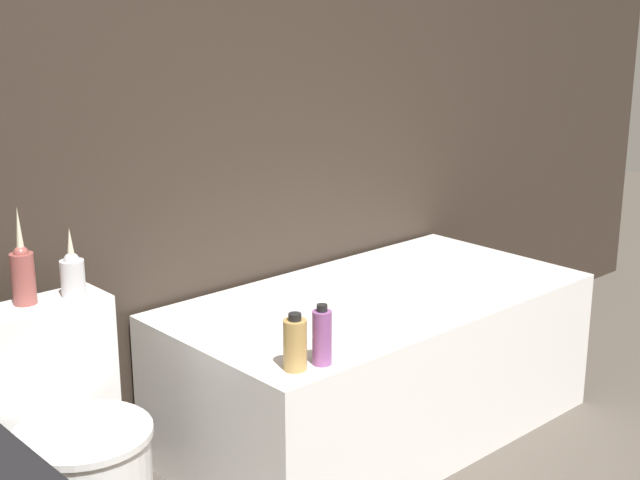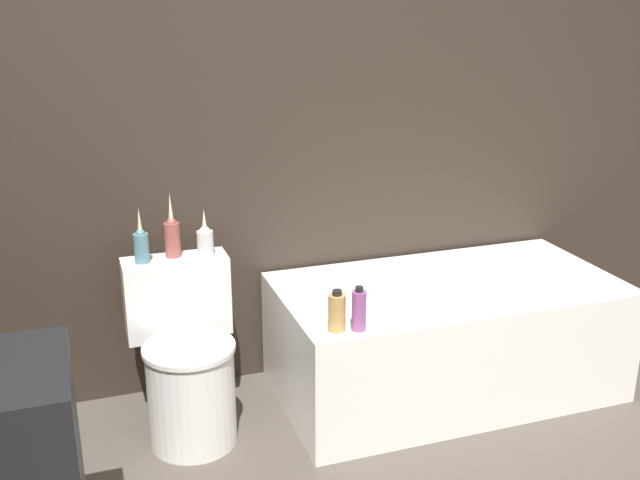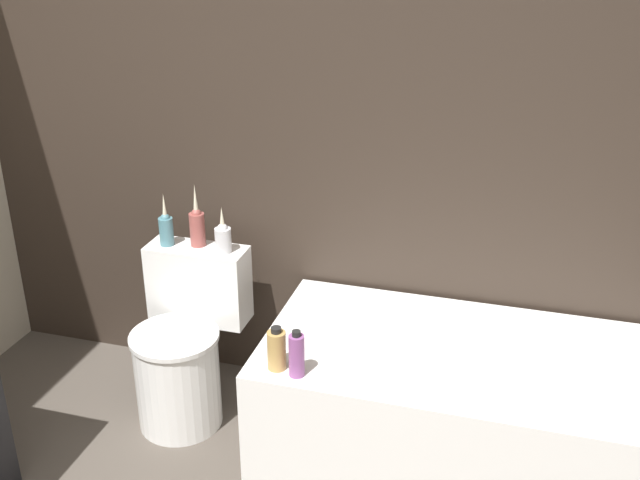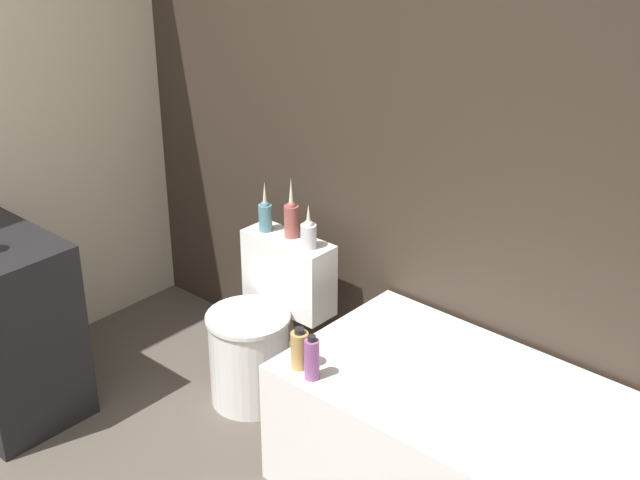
{
  "view_description": "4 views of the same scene",
  "coord_description": "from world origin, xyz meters",
  "px_view_note": "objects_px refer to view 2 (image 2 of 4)",
  "views": [
    {
      "loc": [
        -1.39,
        -0.42,
        1.55
      ],
      "look_at": [
        0.36,
        1.5,
        0.83
      ],
      "focal_mm": 50.0,
      "sensor_mm": 36.0,
      "label": 1
    },
    {
      "loc": [
        -0.79,
        -1.12,
        1.78
      ],
      "look_at": [
        0.12,
        1.53,
        0.84
      ],
      "focal_mm": 42.0,
      "sensor_mm": 36.0,
      "label": 2
    },
    {
      "loc": [
        0.9,
        -0.79,
        2.04
      ],
      "look_at": [
        0.26,
        1.43,
        1.01
      ],
      "focal_mm": 42.0,
      "sensor_mm": 36.0,
      "label": 3
    },
    {
      "loc": [
        2.05,
        -0.7,
        2.4
      ],
      "look_at": [
        0.02,
        1.57,
        0.94
      ],
      "focal_mm": 50.0,
      "sensor_mm": 36.0,
      "label": 4
    }
  ],
  "objects_px": {
    "bathtub": "(445,336)",
    "vase_gold": "(141,244)",
    "shampoo_bottle_short": "(359,310)",
    "vase_silver": "(172,235)",
    "vase_bronze": "(205,240)",
    "shampoo_bottle_tall": "(337,312)",
    "toilet": "(187,362)"
  },
  "relations": [
    {
      "from": "vase_gold",
      "to": "shampoo_bottle_tall",
      "type": "height_order",
      "value": "vase_gold"
    },
    {
      "from": "bathtub",
      "to": "shampoo_bottle_tall",
      "type": "height_order",
      "value": "shampoo_bottle_tall"
    },
    {
      "from": "shampoo_bottle_tall",
      "to": "bathtub",
      "type": "bearing_deg",
      "value": 24.91
    },
    {
      "from": "vase_silver",
      "to": "shampoo_bottle_short",
      "type": "relative_size",
      "value": 1.55
    },
    {
      "from": "vase_silver",
      "to": "bathtub",
      "type": "bearing_deg",
      "value": -11.05
    },
    {
      "from": "vase_bronze",
      "to": "shampoo_bottle_tall",
      "type": "bearing_deg",
      "value": -50.75
    },
    {
      "from": "vase_silver",
      "to": "shampoo_bottle_short",
      "type": "xyz_separation_m",
      "value": [
        0.62,
        -0.55,
        -0.2
      ]
    },
    {
      "from": "vase_silver",
      "to": "vase_bronze",
      "type": "height_order",
      "value": "vase_silver"
    },
    {
      "from": "vase_gold",
      "to": "shampoo_bottle_tall",
      "type": "distance_m",
      "value": 0.85
    },
    {
      "from": "bathtub",
      "to": "shampoo_bottle_short",
      "type": "xyz_separation_m",
      "value": [
        -0.56,
        -0.32,
        0.34
      ]
    },
    {
      "from": "bathtub",
      "to": "shampoo_bottle_short",
      "type": "relative_size",
      "value": 8.49
    },
    {
      "from": "bathtub",
      "to": "vase_bronze",
      "type": "bearing_deg",
      "value": 169.32
    },
    {
      "from": "shampoo_bottle_short",
      "to": "vase_silver",
      "type": "bearing_deg",
      "value": 138.27
    },
    {
      "from": "vase_gold",
      "to": "toilet",
      "type": "bearing_deg",
      "value": -52.72
    },
    {
      "from": "bathtub",
      "to": "vase_bronze",
      "type": "height_order",
      "value": "vase_bronze"
    },
    {
      "from": "vase_silver",
      "to": "toilet",
      "type": "bearing_deg",
      "value": -90.0
    },
    {
      "from": "vase_gold",
      "to": "shampoo_bottle_short",
      "type": "xyz_separation_m",
      "value": [
        0.75,
        -0.52,
        -0.18
      ]
    },
    {
      "from": "shampoo_bottle_short",
      "to": "toilet",
      "type": "bearing_deg",
      "value": 150.61
    },
    {
      "from": "bathtub",
      "to": "vase_silver",
      "type": "relative_size",
      "value": 5.49
    },
    {
      "from": "vase_bronze",
      "to": "shampoo_bottle_short",
      "type": "xyz_separation_m",
      "value": [
        0.49,
        -0.52,
        -0.17
      ]
    },
    {
      "from": "bathtub",
      "to": "vase_bronze",
      "type": "distance_m",
      "value": 1.19
    },
    {
      "from": "vase_silver",
      "to": "vase_bronze",
      "type": "relative_size",
      "value": 1.37
    },
    {
      "from": "bathtub",
      "to": "vase_gold",
      "type": "xyz_separation_m",
      "value": [
        -1.31,
        0.2,
        0.53
      ]
    },
    {
      "from": "vase_gold",
      "to": "shampoo_bottle_short",
      "type": "distance_m",
      "value": 0.93
    },
    {
      "from": "vase_gold",
      "to": "vase_bronze",
      "type": "distance_m",
      "value": 0.26
    },
    {
      "from": "vase_gold",
      "to": "vase_silver",
      "type": "distance_m",
      "value": 0.14
    },
    {
      "from": "vase_gold",
      "to": "vase_bronze",
      "type": "relative_size",
      "value": 1.15
    },
    {
      "from": "toilet",
      "to": "vase_silver",
      "type": "relative_size",
      "value": 2.57
    },
    {
      "from": "toilet",
      "to": "vase_gold",
      "type": "distance_m",
      "value": 0.52
    },
    {
      "from": "shampoo_bottle_short",
      "to": "vase_gold",
      "type": "bearing_deg",
      "value": 145.23
    },
    {
      "from": "vase_silver",
      "to": "vase_gold",
      "type": "bearing_deg",
      "value": -166.54
    },
    {
      "from": "bathtub",
      "to": "shampoo_bottle_tall",
      "type": "distance_m",
      "value": 0.79
    }
  ]
}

